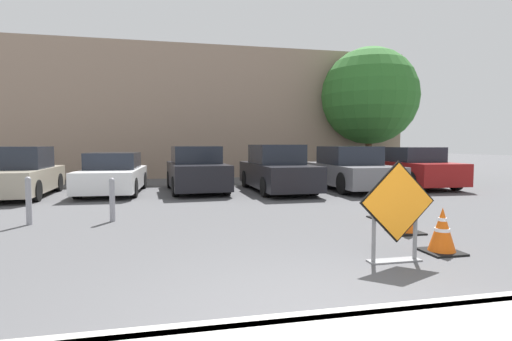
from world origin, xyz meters
The scene contains 16 objects.
ground_plane centered at (0.00, 10.00, 0.00)m, with size 96.00×96.00×0.00m, color #4C4C4F.
curb_lip centered at (0.00, 0.00, 0.07)m, with size 30.41×0.20×0.14m.
road_closed_sign centered at (1.70, 1.65, 0.72)m, with size 1.10×0.20×1.38m.
traffic_cone_nearest centered at (2.62, 1.93, 0.33)m, with size 0.53×0.53×0.67m.
traffic_cone_second centered at (2.88, 3.23, 0.39)m, with size 0.53×0.53×0.80m.
traffic_cone_third centered at (3.17, 4.61, 0.38)m, with size 0.44×0.44×0.78m.
parked_car_nearest centered at (-5.74, 10.29, 0.69)m, with size 1.88×4.15×1.53m.
parked_car_second centered at (-3.05, 10.64, 0.61)m, with size 1.95×4.20×1.33m.
parked_car_third centered at (-0.35, 10.56, 0.70)m, with size 1.97×4.10×1.54m.
parked_car_fourth centered at (2.34, 10.03, 0.72)m, with size 1.81×4.67×1.59m.
parked_car_fifth centered at (5.04, 10.02, 0.71)m, with size 2.03×4.67×1.53m.
parked_car_sixth centered at (7.73, 10.16, 0.70)m, with size 1.98×4.09×1.50m.
bollard_nearest centered at (-2.44, 5.52, 0.48)m, with size 0.12×0.12×0.91m.
bollard_second centered at (-4.01, 5.52, 0.51)m, with size 0.12×0.12×0.96m.
building_facade_backdrop centered at (0.65, 18.45, 3.16)m, with size 20.31×5.00×6.32m.
street_tree_behind_lot centered at (8.52, 15.11, 3.99)m, with size 4.75×4.75×6.37m.
Camera 1 is at (-1.31, -3.13, 1.59)m, focal length 28.00 mm.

